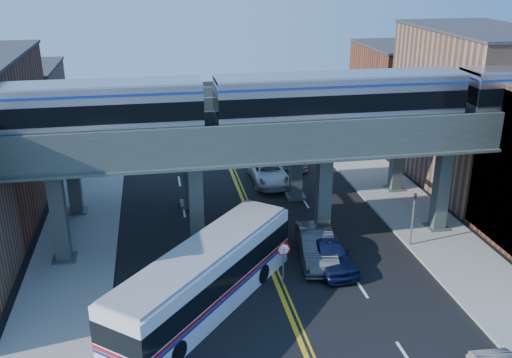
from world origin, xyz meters
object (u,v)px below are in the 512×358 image
Objects in this scene: traffic_signal at (413,214)px; transit_bus at (205,279)px; car_lane_c at (268,173)px; car_lane_d at (286,155)px; car_lane_b at (316,246)px; stop_sign at (283,257)px; car_lane_a at (328,252)px; transit_train at (340,99)px.

traffic_signal is 14.05m from transit_bus.
car_lane_d reaches higher than car_lane_c.
car_lane_b is 17.11m from car_lane_d.
stop_sign is 3.66m from car_lane_b.
traffic_signal is 0.76× the size of car_lane_a.
car_lane_b is at bearing -174.92° from traffic_signal.
car_lane_b is 0.95× the size of car_lane_c.
stop_sign is 20.00m from car_lane_d.
traffic_signal reaches higher than car_lane_a.
transit_train is 11.19× the size of traffic_signal.
transit_train is at bearing -98.07° from car_lane_d.
car_lane_a is (-5.82, -1.32, -1.38)m from traffic_signal.
car_lane_a is at bearing -50.70° from car_lane_b.
car_lane_a is (3.08, 1.68, -0.84)m from stop_sign.
transit_train reaches higher than car_lane_a.
stop_sign is 0.22× the size of transit_bus.
traffic_signal is (4.47, -2.00, -6.91)m from transit_train.
transit_bus reaches higher than stop_sign.
stop_sign is 15.76m from car_lane_c.
transit_bus is 8.06m from car_lane_b.
car_lane_b is at bearing -89.26° from car_lane_c.
traffic_signal reaches higher than car_lane_b.
transit_train reaches higher than transit_bus.
stop_sign is 9.41m from traffic_signal.
traffic_signal reaches higher than transit_bus.
stop_sign is at bearing -110.60° from car_lane_d.
transit_train is at bearing -79.21° from car_lane_c.
transit_train reaches higher than stop_sign.
traffic_signal is at bearing -31.54° from transit_bus.
car_lane_b is 0.95× the size of car_lane_d.
car_lane_a is at bearing -167.19° from traffic_signal.
car_lane_c is (6.77, 16.96, -0.91)m from transit_bus.
transit_bus is (-8.86, -6.41, -7.49)m from transit_train.
transit_bus reaches higher than car_lane_c.
car_lane_a is at bearing -27.50° from transit_bus.
car_lane_b is at bearing 43.15° from stop_sign.
car_lane_c is at bearing 81.45° from stop_sign.
transit_train is 8.47m from traffic_signal.
transit_train is 8.54× the size of car_lane_a.
car_lane_a is at bearing -102.22° from car_lane_d.
stop_sign is 3.60m from car_lane_a.
transit_train is 8.87m from car_lane_b.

